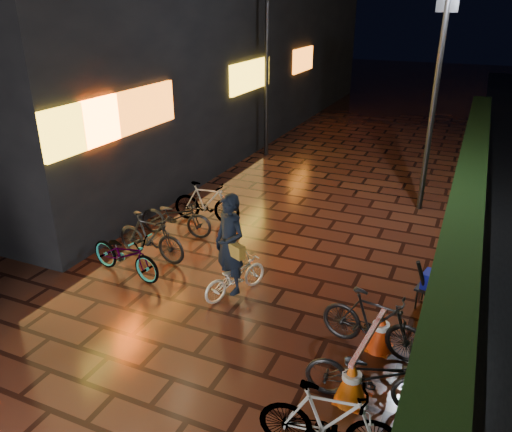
% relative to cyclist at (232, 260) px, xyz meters
% --- Properties ---
extents(ground, '(80.00, 80.00, 0.00)m').
position_rel_cyclist_xyz_m(ground, '(0.20, -1.12, -0.70)').
color(ground, '#381911').
rests_on(ground, ground).
extents(hedge, '(0.70, 20.00, 1.00)m').
position_rel_cyclist_xyz_m(hedge, '(3.50, 6.88, -0.20)').
color(hedge, black).
rests_on(hedge, ground).
extents(storefront_block, '(12.09, 22.00, 9.00)m').
position_rel_cyclist_xyz_m(storefront_block, '(-9.29, 10.37, 3.80)').
color(storefront_block, black).
rests_on(storefront_block, ground).
extents(lamp_post_hedge, '(0.46, 0.14, 4.84)m').
position_rel_cyclist_xyz_m(lamp_post_hedge, '(2.46, 5.45, 1.96)').
color(lamp_post_hedge, black).
rests_on(lamp_post_hedge, ground).
extents(lamp_post_sf, '(0.49, 0.15, 5.16)m').
position_rel_cyclist_xyz_m(lamp_post_sf, '(-2.84, 8.21, 2.14)').
color(lamp_post_sf, black).
rests_on(lamp_post_sf, ground).
extents(cyclist, '(0.96, 1.39, 1.89)m').
position_rel_cyclist_xyz_m(cyclist, '(0.00, 0.00, 0.00)').
color(cyclist, white).
rests_on(cyclist, ground).
extents(traffic_barrier, '(0.54, 1.63, 0.66)m').
position_rel_cyclist_xyz_m(traffic_barrier, '(2.57, -1.04, -0.37)').
color(traffic_barrier, '#ED5D0C').
rests_on(traffic_barrier, ground).
extents(cart_assembly, '(0.61, 0.52, 0.95)m').
position_rel_cyclist_xyz_m(cart_assembly, '(3.20, 0.97, -0.22)').
color(cart_assembly, black).
rests_on(cart_assembly, ground).
extents(parked_bikes_storefront, '(1.94, 3.51, 0.96)m').
position_rel_cyclist_xyz_m(parked_bikes_storefront, '(-2.11, 1.14, -0.25)').
color(parked_bikes_storefront, black).
rests_on(parked_bikes_storefront, ground).
extents(parked_bikes_hedge, '(1.93, 2.74, 0.96)m').
position_rel_cyclist_xyz_m(parked_bikes_hedge, '(2.58, -1.55, -0.24)').
color(parked_bikes_hedge, black).
rests_on(parked_bikes_hedge, ground).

